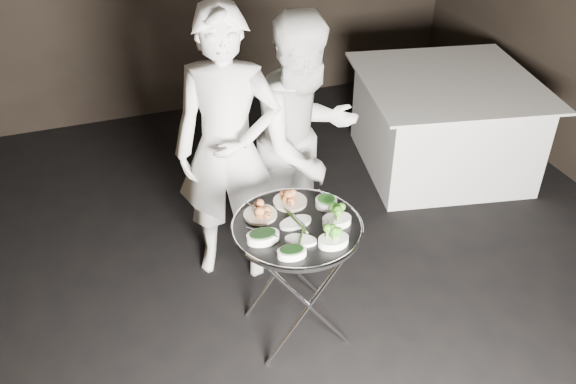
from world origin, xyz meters
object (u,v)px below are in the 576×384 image
object	(u,v)px
serving_tray	(297,227)
waiter_left	(228,151)
dining_table	(443,123)
tray_stand	(297,275)
waiter_right	(305,142)

from	to	relation	value
serving_tray	waiter_left	distance (m)	0.77
serving_tray	dining_table	size ratio (longest dim) A/B	0.52
tray_stand	waiter_left	xyz separation A→B (m)	(-0.19, 0.73, 0.49)
waiter_left	dining_table	size ratio (longest dim) A/B	1.30
tray_stand	dining_table	world-z (taller)	dining_table
waiter_right	waiter_left	bearing A→B (deg)	164.67
serving_tray	waiter_left	bearing A→B (deg)	104.81
tray_stand	waiter_left	world-z (taller)	waiter_left
waiter_right	dining_table	xyz separation A→B (m)	(1.54, 0.67, -0.47)
tray_stand	dining_table	size ratio (longest dim) A/B	0.56
dining_table	waiter_right	bearing A→B (deg)	-156.43
waiter_right	dining_table	world-z (taller)	waiter_right
dining_table	tray_stand	bearing A→B (deg)	-142.70
tray_stand	dining_table	bearing A→B (deg)	37.30
waiter_left	dining_table	bearing A→B (deg)	40.89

